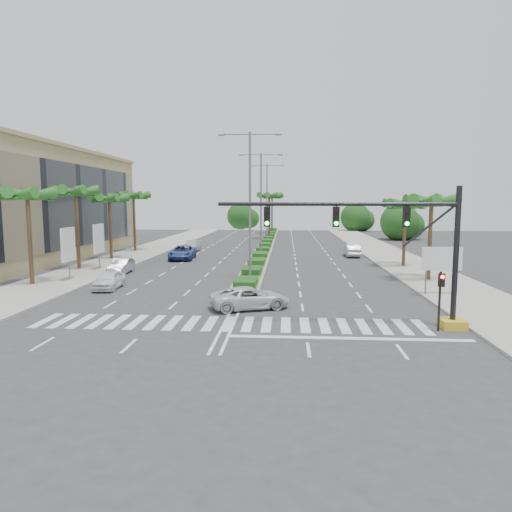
{
  "coord_description": "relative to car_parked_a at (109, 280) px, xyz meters",
  "views": [
    {
      "loc": [
        3.0,
        -23.32,
        6.42
      ],
      "look_at": [
        1.08,
        5.24,
        3.0
      ],
      "focal_mm": 32.0,
      "sensor_mm": 36.0,
      "label": 1
    }
  ],
  "objects": [
    {
      "name": "palm_right_far",
      "position": [
        24.57,
        12.91,
        5.25
      ],
      "size": [
        4.57,
        4.68,
        6.75
      ],
      "color": "brown",
      "rests_on": "ground"
    },
    {
      "name": "signal_gantry",
      "position": [
        19.34,
        -9.09,
        2.79
      ],
      "size": [
        12.6,
        1.2,
        7.2
      ],
      "color": "gold",
      "rests_on": "ground"
    },
    {
      "name": "median",
      "position": [
        10.07,
        35.91,
        -0.57
      ],
      "size": [
        2.2,
        75.0,
        0.2
      ],
      "primitive_type": "cube",
      "color": "gray",
      "rests_on": "ground"
    },
    {
      "name": "car_parked_c",
      "position": [
        1.46,
        17.52,
        0.1
      ],
      "size": [
        2.93,
        5.7,
        1.54
      ],
      "primitive_type": "imported",
      "rotation": [
        0.0,
        0.0,
        0.07
      ],
      "color": "#2F4490",
      "rests_on": "ground"
    },
    {
      "name": "streetlight_near",
      "position": [
        10.07,
        4.91,
        6.14
      ],
      "size": [
        5.1,
        0.25,
        12.0
      ],
      "color": "slate",
      "rests_on": "ground"
    },
    {
      "name": "streetlight_far",
      "position": [
        10.07,
        36.91,
        6.14
      ],
      "size": [
        5.1,
        0.25,
        12.0
      ],
      "color": "slate",
      "rests_on": "ground"
    },
    {
      "name": "footpath_right",
      "position": [
        25.27,
        10.91,
        -0.59
      ],
      "size": [
        6.0,
        120.0,
        0.15
      ],
      "primitive_type": "cube",
      "color": "gray",
      "rests_on": "ground"
    },
    {
      "name": "streetlight_mid",
      "position": [
        10.07,
        20.91,
        6.14
      ],
      "size": [
        5.1,
        0.25,
        12.0
      ],
      "color": "slate",
      "rests_on": "ground"
    },
    {
      "name": "palm_left_end",
      "position": [
        -6.43,
        24.91,
        6.22
      ],
      "size": [
        4.57,
        4.68,
        7.75
      ],
      "color": "brown",
      "rests_on": "ground"
    },
    {
      "name": "car_parked_b",
      "position": [
        -1.73,
        7.18,
        0.01
      ],
      "size": [
        1.66,
        4.18,
        1.35
      ],
      "primitive_type": "imported",
      "rotation": [
        0.0,
        0.0,
        0.06
      ],
      "color": "#B7B6BB",
      "rests_on": "ground"
    },
    {
      "name": "car_crossing",
      "position": [
        10.9,
        -5.55,
        -0.0
      ],
      "size": [
        5.25,
        3.75,
        1.33
      ],
      "primitive_type": "imported",
      "rotation": [
        0.0,
        0.0,
        1.93
      ],
      "color": "silver",
      "rests_on": "ground"
    },
    {
      "name": "palm_median_b",
      "position": [
        10.07,
        60.91,
        6.51
      ],
      "size": [
        4.57,
        4.68,
        8.05
      ],
      "color": "brown",
      "rests_on": "ground"
    },
    {
      "name": "building",
      "position": [
        -15.93,
        16.91,
        5.33
      ],
      "size": [
        12.0,
        36.0,
        12.0
      ],
      "primitive_type": "cube",
      "color": "tan",
      "rests_on": "ground"
    },
    {
      "name": "median_grass",
      "position": [
        10.07,
        35.91,
        -0.45
      ],
      "size": [
        1.8,
        75.0,
        0.04
      ],
      "primitive_type": "cube",
      "color": "#306021",
      "rests_on": "median"
    },
    {
      "name": "car_right",
      "position": [
        20.77,
        21.55,
        0.07
      ],
      "size": [
        1.57,
        4.45,
        1.46
      ],
      "primitive_type": "imported",
      "rotation": [
        0.0,
        0.0,
        3.15
      ],
      "color": "silver",
      "rests_on": "ground"
    },
    {
      "name": "palm_right_near",
      "position": [
        24.57,
        4.91,
        5.54
      ],
      "size": [
        4.57,
        4.68,
        7.05
      ],
      "color": "brown",
      "rests_on": "ground"
    },
    {
      "name": "billboard_near",
      "position": [
        -4.43,
        2.91,
        2.3
      ],
      "size": [
        0.18,
        2.1,
        4.35
      ],
      "color": "slate",
      "rests_on": "ground"
    },
    {
      "name": "footpath_left",
      "position": [
        -5.13,
        10.91,
        -0.59
      ],
      "size": [
        6.0,
        120.0,
        0.15
      ],
      "primitive_type": "cube",
      "color": "gray",
      "rests_on": "ground"
    },
    {
      "name": "direction_sign",
      "position": [
        23.57,
        -1.1,
        1.79
      ],
      "size": [
        2.7,
        0.11,
        3.4
      ],
      "color": "slate",
      "rests_on": "ground"
    },
    {
      "name": "ground",
      "position": [
        10.07,
        -9.09,
        -0.67
      ],
      "size": [
        160.0,
        160.0,
        0.0
      ],
      "primitive_type": "plane",
      "color": "#333335",
      "rests_on": "ground"
    },
    {
      "name": "car_parked_d",
      "position": [
        0.74,
        25.63,
        0.01
      ],
      "size": [
        2.14,
        4.74,
        1.35
      ],
      "primitive_type": "imported",
      "rotation": [
        0.0,
        0.0,
        -0.06
      ],
      "color": "silver",
      "rests_on": "ground"
    },
    {
      "name": "car_parked_a",
      "position": [
        0.0,
        0.0,
        0.0
      ],
      "size": [
        1.78,
        3.99,
        1.33
      ],
      "primitive_type": "imported",
      "rotation": [
        0.0,
        0.0,
        0.05
      ],
      "color": "white",
      "rests_on": "ground"
    },
    {
      "name": "billboard_far",
      "position": [
        -4.43,
        8.91,
        2.3
      ],
      "size": [
        0.18,
        2.1,
        4.35
      ],
      "color": "slate",
      "rests_on": "ground"
    },
    {
      "name": "palm_left_mid",
      "position": [
        -6.43,
        8.91,
        6.41
      ],
      "size": [
        4.57,
        4.68,
        7.95
      ],
      "color": "brown",
      "rests_on": "ground"
    },
    {
      "name": "palm_left_near",
      "position": [
        -6.43,
        0.91,
        6.02
      ],
      "size": [
        4.57,
        4.68,
        7.55
      ],
      "color": "brown",
      "rests_on": "ground"
    },
    {
      "name": "pedestrian_signal",
      "position": [
        20.67,
        -9.76,
        1.38
      ],
      "size": [
        0.28,
        0.36,
        3.0
      ],
      "color": "black",
      "rests_on": "ground"
    },
    {
      "name": "palm_median_a",
      "position": [
        10.07,
        45.91,
        6.51
      ],
      "size": [
        4.57,
        4.68,
        8.05
      ],
      "color": "brown",
      "rests_on": "ground"
    },
    {
      "name": "palm_left_far",
      "position": [
        -6.43,
        16.91,
        5.83
      ],
      "size": [
        4.57,
        4.68,
        7.35
      ],
      "color": "brown",
      "rests_on": "ground"
    }
  ]
}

